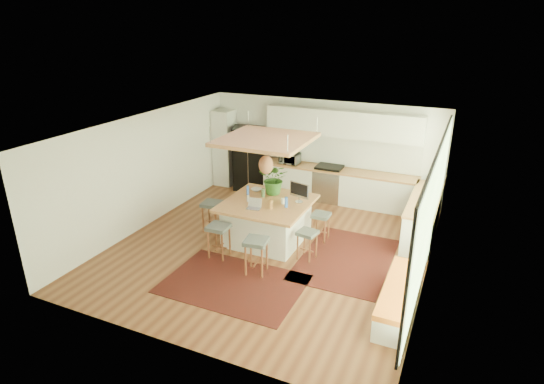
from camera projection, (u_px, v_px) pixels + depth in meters
The scene contains 37 objects.
floor at pixel (271, 247), 9.89m from camera, with size 7.00×7.00×0.00m, color brown.
ceiling at pixel (271, 127), 8.91m from camera, with size 7.00×7.00×0.00m, color white.
wall_back at pixel (323, 149), 12.37m from camera, with size 6.50×6.50×0.00m, color white.
wall_front at pixel (170, 269), 6.43m from camera, with size 6.50×6.50×0.00m, color white.
wall_left at pixel (147, 170), 10.65m from camera, with size 7.00×7.00×0.00m, color white.
wall_right at pixel (433, 216), 8.15m from camera, with size 7.00×7.00×0.00m, color white.
window_wall at pixel (432, 214), 8.15m from camera, with size 0.10×6.20×2.60m, color black, non-canonical shape.
pantry at pixel (225, 148), 13.32m from camera, with size 0.55×0.60×2.25m, color white.
back_counter_base at pixel (337, 186), 12.22m from camera, with size 4.20×0.60×0.88m, color white.
back_counter_top at pixel (338, 170), 12.05m from camera, with size 4.24×0.64×0.05m, color #A8683B.
backsplash at pixel (342, 151), 12.15m from camera, with size 4.20×0.02×0.80m, color white.
upper_cabinets at pixel (342, 124), 11.72m from camera, with size 4.20×0.34×0.70m, color white.
range at pixel (329, 183), 12.29m from camera, with size 0.76×0.62×1.00m, color #A5A5AA, non-canonical shape.
right_counter_base at pixel (422, 217), 10.30m from camera, with size 0.60×2.50×0.88m, color white.
right_counter_top at pixel (425, 199), 10.14m from camera, with size 0.64×2.54×0.05m, color #A8683B.
window_bench at pixel (399, 298), 7.64m from camera, with size 0.52×2.00×0.50m, color white, non-canonical shape.
ceiling_panel at pixel (266, 152), 9.60m from camera, with size 1.86×1.86×0.80m, color #A8683B, non-canonical shape.
rug_near at pixel (233, 284), 8.51m from camera, with size 2.60×1.80×0.01m, color black.
rug_right at pixel (346, 259), 9.39m from camera, with size 1.80×2.60×0.01m, color black.
fridge at pixel (249, 158), 13.07m from camera, with size 0.91×0.71×1.84m, color black, non-canonical shape.
island at pixel (267, 221), 10.06m from camera, with size 1.85×1.85×0.93m, color #A8683B, non-canonical shape.
stool_near_left at pixel (219, 241), 9.38m from camera, with size 0.43×0.43×0.73m, color #454C4C, non-canonical shape.
stool_near_right at pixel (256, 257), 8.77m from camera, with size 0.44×0.44×0.74m, color #454C4C, non-canonical shape.
stool_right_front at pixel (307, 243), 9.30m from camera, with size 0.38×0.38×0.63m, color #454C4C, non-canonical shape.
stool_right_back at pixel (321, 226), 10.10m from camera, with size 0.38×0.38×0.65m, color #454C4C, non-canonical shape.
stool_left_side at pixel (212, 217), 10.56m from camera, with size 0.43×0.43×0.72m, color #454C4C, non-canonical shape.
laptop at pixel (254, 204), 9.50m from camera, with size 0.30×0.31×0.22m, color #A5A5AA, non-canonical shape.
monitor at pixel (299, 191), 9.79m from camera, with size 0.50×0.18×0.46m, color #A5A5AA, non-canonical shape.
microwave at pixel (290, 157), 12.49m from camera, with size 0.55×0.30×0.37m, color #A5A5AA.
island_plant at pixel (275, 182), 10.26m from camera, with size 0.67×0.74×0.58m, color #1E4C19.
island_bowl at pixel (256, 190), 10.53m from camera, with size 0.24×0.24×0.06m, color white.
island_bottle_0 at pixel (247, 193), 10.16m from camera, with size 0.07×0.07×0.19m, color blue.
island_bottle_1 at pixel (248, 197), 9.89m from camera, with size 0.07×0.07×0.19m, color silver.
island_bottle_2 at pixel (272, 205), 9.51m from camera, with size 0.07×0.07×0.19m, color #A86D38.
island_bottle_3 at pixel (283, 200), 9.77m from camera, with size 0.07×0.07×0.19m, color white.
island_bottle_4 at pixel (264, 193), 10.15m from camera, with size 0.07×0.07×0.19m, color #567747.
island_bottle_5 at pixel (286, 203), 9.58m from camera, with size 0.07×0.07×0.19m, color blue.
Camera 1 is at (3.64, -7.99, 4.71)m, focal length 29.55 mm.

